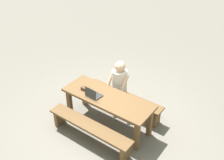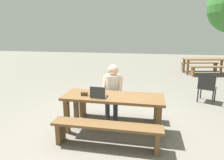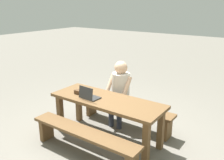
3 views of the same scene
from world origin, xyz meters
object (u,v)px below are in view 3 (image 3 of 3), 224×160
object	(u,v)px
picnic_table_front	(107,106)
laptop	(89,96)
person_seated	(120,88)
small_pouch	(78,92)

from	to	relation	value
picnic_table_front	laptop	distance (m)	0.34
person_seated	picnic_table_front	bearing A→B (deg)	-78.25
small_pouch	picnic_table_front	bearing A→B (deg)	9.71
laptop	small_pouch	size ratio (longest dim) A/B	2.67
laptop	small_pouch	distance (m)	0.32
picnic_table_front	laptop	world-z (taller)	laptop
picnic_table_front	person_seated	bearing A→B (deg)	101.75
picnic_table_front	small_pouch	bearing A→B (deg)	-170.29
laptop	person_seated	bearing A→B (deg)	-95.95
small_pouch	person_seated	size ratio (longest dim) A/B	0.09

